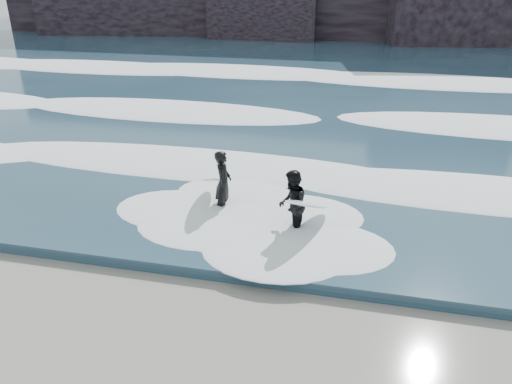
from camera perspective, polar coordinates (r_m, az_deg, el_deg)
sea at (r=35.75m, az=9.36°, el=13.75°), size 90.00×52.00×0.30m
foam_near at (r=16.47m, az=4.15°, el=2.26°), size 60.00×3.20×0.20m
foam_mid at (r=23.05m, az=6.93°, el=8.72°), size 60.00×4.00×0.24m
foam_far at (r=31.77m, az=8.84°, el=13.01°), size 60.00×4.80×0.30m
surfer_left at (r=14.23m, az=-3.99°, el=1.07°), size 1.21×1.95×1.93m
surfer_right at (r=12.96m, az=4.36°, el=-1.48°), size 1.49×2.27×1.88m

